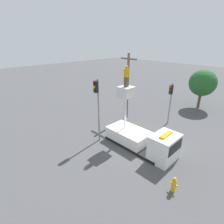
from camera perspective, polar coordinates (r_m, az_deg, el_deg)
name	(u,v)px	position (r m, az deg, el deg)	size (l,w,h in m)	color
ground_plane	(136,145)	(16.46, 7.68, -10.66)	(120.00, 120.00, 0.00)	#4C4C4F
bucket_truck	(141,138)	(15.69, 9.38, -8.47)	(6.53, 2.39, 5.23)	black
worker	(126,76)	(14.94, 4.73, 11.49)	(0.40, 0.26, 1.75)	brown
traffic_light_pole	(97,99)	(15.29, -4.90, 4.23)	(0.34, 0.57, 5.93)	gray
traffic_light_across	(171,96)	(19.99, 18.57, 5.01)	(0.34, 0.57, 4.69)	gray
fire_hydrant	(174,184)	(12.53, 19.52, -21.37)	(0.52, 0.28, 1.07)	gold
traffic_cone_rear	(113,128)	(18.67, 0.27, -5.17)	(0.49, 0.49, 0.57)	black
tree_left_bg	(203,83)	(26.84, 27.49, 8.41)	(3.55, 3.55, 5.33)	brown
utility_pole	(128,85)	(20.47, 5.14, 8.84)	(2.20, 0.26, 7.63)	brown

